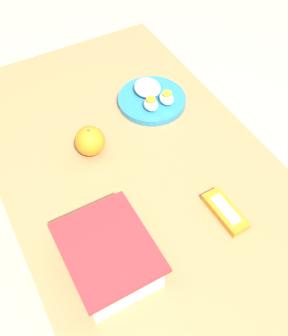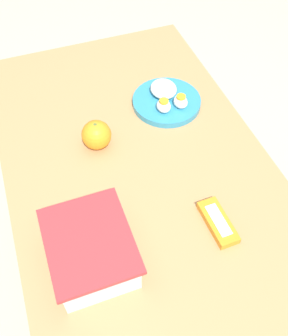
{
  "view_description": "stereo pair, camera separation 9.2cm",
  "coord_description": "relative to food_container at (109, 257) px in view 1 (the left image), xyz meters",
  "views": [
    {
      "loc": [
        -0.51,
        0.28,
        1.46
      ],
      "look_at": [
        -0.01,
        -0.0,
        0.74
      ],
      "focal_mm": 42.0,
      "sensor_mm": 36.0,
      "label": 1
    },
    {
      "loc": [
        -0.55,
        0.19,
        1.46
      ],
      "look_at": [
        -0.01,
        -0.0,
        0.74
      ],
      "focal_mm": 42.0,
      "sensor_mm": 36.0,
      "label": 2
    }
  ],
  "objects": [
    {
      "name": "ground_plane",
      "position": [
        0.18,
        -0.17,
        -0.75
      ],
      "size": [
        10.0,
        10.0,
        0.0
      ],
      "primitive_type": "plane",
      "color": "#B2A899"
    },
    {
      "name": "candy_bar",
      "position": [
        -0.01,
        -0.28,
        -0.03
      ],
      "size": [
        0.12,
        0.05,
        0.02
      ],
      "color": "orange",
      "rests_on": "table"
    },
    {
      "name": "orange_fruit",
      "position": [
        0.3,
        -0.1,
        -0.0
      ],
      "size": [
        0.08,
        0.08,
        0.08
      ],
      "color": "orange",
      "rests_on": "table"
    },
    {
      "name": "table",
      "position": [
        0.18,
        -0.17,
        -0.13
      ],
      "size": [
        1.16,
        0.64,
        0.71
      ],
      "color": "#AD7F51",
      "rests_on": "ground_plane"
    },
    {
      "name": "food_container",
      "position": [
        0.0,
        0.0,
        0.0
      ],
      "size": [
        0.2,
        0.17,
        0.09
      ],
      "color": "white",
      "rests_on": "table"
    },
    {
      "name": "rice_plate",
      "position": [
        0.39,
        -0.32,
        -0.02
      ],
      "size": [
        0.19,
        0.19,
        0.05
      ],
      "color": "teal",
      "rests_on": "table"
    }
  ]
}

